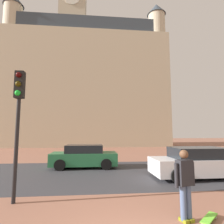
{
  "coord_description": "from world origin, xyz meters",
  "views": [
    {
      "loc": [
        -0.94,
        -3.27,
        2.16
      ],
      "look_at": [
        0.4,
        10.6,
        3.71
      ],
      "focal_mm": 30.05,
      "sensor_mm": 36.0,
      "label": 1
    }
  ],
  "objects_px": {
    "skateboard": "(209,218)",
    "traffic_light_pole": "(18,108)",
    "person_skater": "(185,181)",
    "car_white": "(199,163)",
    "car_green": "(84,156)"
  },
  "relations": [
    {
      "from": "skateboard",
      "to": "traffic_light_pole",
      "type": "xyz_separation_m",
      "value": [
        -5.28,
        1.69,
        2.86
      ]
    },
    {
      "from": "car_white",
      "to": "skateboard",
      "type": "bearing_deg",
      "value": -117.9
    },
    {
      "from": "skateboard",
      "to": "car_white",
      "type": "height_order",
      "value": "car_white"
    },
    {
      "from": "skateboard",
      "to": "traffic_light_pole",
      "type": "bearing_deg",
      "value": 162.27
    },
    {
      "from": "person_skater",
      "to": "car_green",
      "type": "xyz_separation_m",
      "value": [
        -2.87,
        7.46,
        -0.28
      ]
    },
    {
      "from": "person_skater",
      "to": "traffic_light_pole",
      "type": "height_order",
      "value": "traffic_light_pole"
    },
    {
      "from": "skateboard",
      "to": "traffic_light_pole",
      "type": "height_order",
      "value": "traffic_light_pole"
    },
    {
      "from": "person_skater",
      "to": "car_white",
      "type": "bearing_deg",
      "value": 56.23
    },
    {
      "from": "person_skater",
      "to": "traffic_light_pole",
      "type": "distance_m",
      "value": 5.37
    },
    {
      "from": "car_green",
      "to": "person_skater",
      "type": "bearing_deg",
      "value": -68.94
    },
    {
      "from": "person_skater",
      "to": "traffic_light_pole",
      "type": "xyz_separation_m",
      "value": [
        -4.73,
        1.61,
        1.98
      ]
    },
    {
      "from": "person_skater",
      "to": "car_green",
      "type": "height_order",
      "value": "person_skater"
    },
    {
      "from": "car_green",
      "to": "car_white",
      "type": "xyz_separation_m",
      "value": [
        5.72,
        -3.2,
        0.02
      ]
    },
    {
      "from": "car_green",
      "to": "traffic_light_pole",
      "type": "bearing_deg",
      "value": -107.61
    },
    {
      "from": "traffic_light_pole",
      "to": "skateboard",
      "type": "bearing_deg",
      "value": -17.73
    }
  ]
}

